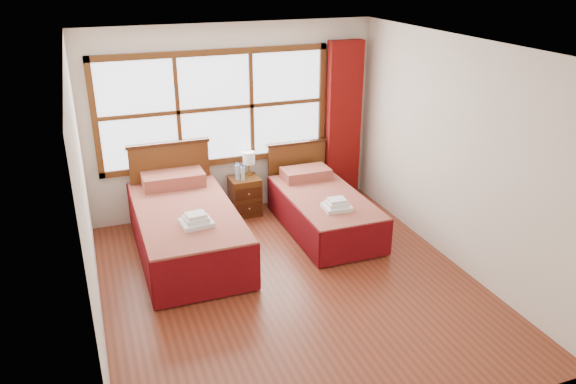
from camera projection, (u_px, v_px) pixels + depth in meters
name	position (u px, v px, depth m)	size (l,w,h in m)	color
floor	(291.00, 285.00, 6.22)	(4.50, 4.50, 0.00)	brown
ceiling	(292.00, 46.00, 5.22)	(4.50, 4.50, 0.00)	white
wall_back	(233.00, 121.00, 7.66)	(4.00, 4.00, 0.00)	silver
wall_left	(85.00, 204.00, 5.08)	(4.50, 4.50, 0.00)	silver
wall_right	(456.00, 154.00, 6.36)	(4.50, 4.50, 0.00)	silver
window	(215.00, 109.00, 7.47)	(3.16, 0.06, 1.56)	white
curtain	(343.00, 122.00, 8.11)	(0.50, 0.16, 2.30)	maroon
bed_left	(186.00, 226.00, 6.83)	(1.16, 2.24, 1.13)	#391B0B
bed_right	(322.00, 209.00, 7.44)	(0.97, 1.99, 0.93)	#391B0B
nightstand	(245.00, 196.00, 7.86)	(0.41, 0.41, 0.54)	#572F13
towels_left	(196.00, 220.00, 6.24)	(0.37, 0.33, 0.14)	white
towels_right	(337.00, 205.00, 6.89)	(0.34, 0.31, 0.14)	white
lamp	(249.00, 159.00, 7.80)	(0.17, 0.17, 0.33)	#B38D39
bottle_near	(237.00, 172.00, 7.67)	(0.06, 0.06, 0.24)	silver
bottle_far	(243.00, 173.00, 7.64)	(0.06, 0.06, 0.22)	silver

